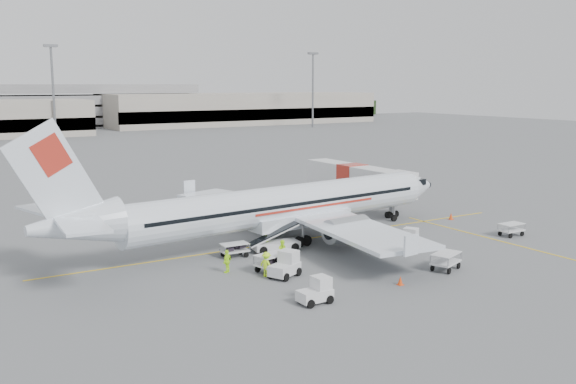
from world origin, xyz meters
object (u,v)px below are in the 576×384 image
Objects in this scene: jet_bridge at (352,186)px; belt_loader at (276,234)px; aircraft at (286,179)px; tug_aft at (284,265)px; tug_mid at (315,290)px; tug_fore at (409,239)px.

jet_bridge is 3.57× the size of belt_loader.
jet_bridge is (13.75, 9.04, -2.98)m from aircraft.
aircraft is at bearing 33.21° from tug_aft.
tug_mid is at bearing -127.22° from tug_aft.
jet_bridge is 8.51× the size of tug_mid.
tug_mid is at bearing -120.60° from aircraft.
tug_fore is (7.08, -7.21, -4.50)m from aircraft.
tug_aft is (-12.45, -1.40, 0.09)m from tug_fore.
jet_bridge is at bearing 17.87° from tug_aft.
aircraft is 11.06m from tug_aft.
jet_bridge reaches higher than belt_loader.
tug_aft reaches higher than tug_fore.
aircraft reaches higher than tug_mid.
aircraft is at bearing 51.93° from belt_loader.
aircraft reaches higher than jet_bridge.
tug_mid is at bearing 177.53° from tug_fore.
tug_fore is 12.53m from tug_aft.
tug_aft is (-19.11, -17.66, -1.43)m from jet_bridge.
aircraft reaches higher than tug_aft.
aircraft is 7.80× the size of belt_loader.
aircraft is 18.61× the size of tug_mid.
aircraft is 16.16m from tug_mid.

